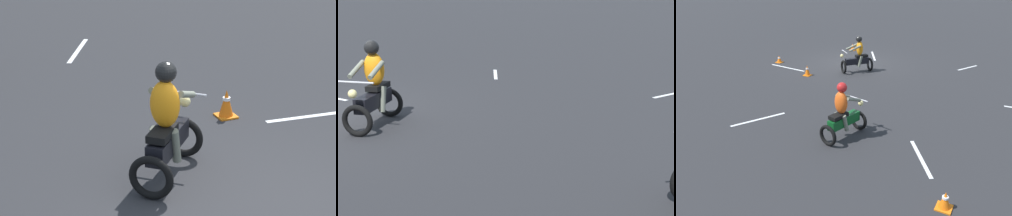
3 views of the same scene
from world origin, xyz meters
TOP-DOWN VIEW (x-y plane):
  - motorcycle_rider_foreground at (-0.88, 1.18)m, footprint 1.38×1.44m
  - lane_stripe_sw at (-5.25, -1.96)m, footprint 0.74×1.29m

SIDE VIEW (x-z plane):
  - lane_stripe_sw at x=-5.25m, z-range 0.00..0.01m
  - motorcycle_rider_foreground at x=-0.88m, z-range -0.10..1.56m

